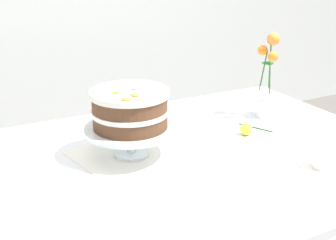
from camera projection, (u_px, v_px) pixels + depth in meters
The scene contains 7 objects.
dining_table at pixel (193, 181), 1.35m from camera, with size 1.40×1.00×0.74m.
linen_napkin at pixel (132, 155), 1.32m from camera, with size 0.32×0.32×0.00m, color white.
cake_stand at pixel (131, 131), 1.29m from camera, with size 0.29×0.29×0.10m.
layer_cake at pixel (130, 108), 1.26m from camera, with size 0.24×0.24×0.12m.
flower_vase at pixel (266, 88), 1.61m from camera, with size 0.09×0.10×0.33m.
teacup at pixel (324, 163), 1.22m from camera, with size 0.13×0.13×0.05m.
fallen_rose at pixel (246, 129), 1.47m from camera, with size 0.12×0.13×0.04m.
Camera 1 is at (-0.62, -1.04, 1.32)m, focal length 44.27 mm.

